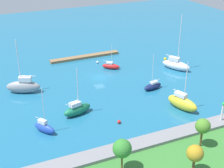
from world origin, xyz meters
TOP-DOWN VIEW (x-y plane):
  - water at (0.00, 0.00)m, footprint 160.00×160.00m
  - pier_dock at (-1.38, -14.51)m, footprint 20.61×2.00m
  - breakwater at (0.00, 30.68)m, footprint 65.41×3.21m
  - shoreline_park at (0.00, 37.23)m, footprint 61.82×10.01m
  - harbor_beacon at (-12.22, 30.68)m, footprint 0.56×0.56m
  - park_tree_center at (-4.07, 35.06)m, footprint 2.53×2.53m
  - park_tree_west at (10.63, 35.12)m, footprint 2.87×2.87m
  - park_tree_east at (1.15, 39.98)m, footprint 2.55×2.55m
  - sailboat_green_outer_mooring at (10.99, 15.12)m, footprint 6.51×3.55m
  - sailboat_white_far_south at (-20.57, 3.55)m, footprint 6.00×7.97m
  - sailboat_gray_lone_north at (19.03, 0.79)m, footprint 7.98×5.30m
  - sailboat_navy_lone_south at (-8.86, 11.36)m, footprint 5.14×2.57m
  - sailboat_yellow_mid_basin at (-9.61, 21.94)m, footprint 4.43×7.40m
  - sailboat_red_center_basin at (-4.92, -3.94)m, footprint 4.74×4.26m
  - sailboat_blue_by_breakwater at (18.59, 18.81)m, footprint 3.80×4.64m
  - mooring_buoy_red at (4.73, 21.66)m, footprint 0.69×0.69m
  - mooring_buoy_white at (-3.10, -9.08)m, footprint 0.68×0.68m
  - mooring_buoy_yellow at (-21.60, -3.22)m, footprint 0.87×0.87m

SIDE VIEW (x-z plane):
  - water at x=0.00m, z-range 0.00..0.00m
  - mooring_buoy_white at x=-3.10m, z-range 0.00..0.68m
  - mooring_buoy_red at x=4.73m, z-range 0.00..0.69m
  - pier_dock at x=-1.38m, z-range 0.00..0.70m
  - mooring_buoy_yellow at x=-21.60m, z-range 0.00..0.87m
  - shoreline_park at x=0.00m, z-range 0.00..1.00m
  - breakwater at x=0.00m, z-range 0.00..1.57m
  - sailboat_red_center_basin at x=-4.92m, z-range -2.70..4.32m
  - sailboat_navy_lone_south at x=-8.86m, z-range -3.54..5.17m
  - sailboat_blue_by_breakwater at x=18.59m, z-range -3.56..5.65m
  - sailboat_green_outer_mooring at x=10.99m, z-range -3.86..6.26m
  - sailboat_white_far_south at x=-20.57m, z-range -6.05..8.85m
  - sailboat_yellow_mid_basin at x=-9.61m, z-range -3.84..6.88m
  - sailboat_gray_lone_north at x=19.03m, z-range -4.69..7.95m
  - harbor_beacon at x=-12.22m, z-range 1.85..5.58m
  - park_tree_east at x=1.15m, z-range 2.07..6.85m
  - park_tree_center at x=-4.07m, z-range 2.29..7.50m
  - park_tree_west at x=10.63m, z-range 2.24..7.63m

